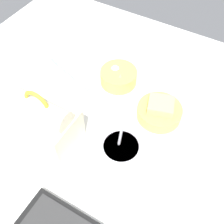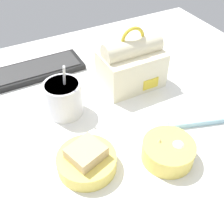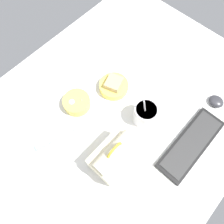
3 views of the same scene
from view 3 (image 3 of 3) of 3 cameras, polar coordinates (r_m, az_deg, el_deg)
desk_surface at (r=101.77cm, az=1.97°, el=0.31°), size 140.00×110.00×2.00cm
keyboard at (r=100.09cm, az=19.92°, el=-7.85°), size 35.50×11.86×2.10cm
lunch_bag at (r=86.70cm, az=0.59°, el=-11.34°), size 18.61×12.69×19.28cm
soup_cup at (r=95.61cm, az=8.63°, el=-0.46°), size 10.16×10.16×16.08cm
bento_bowl_sandwich at (r=103.88cm, az=0.47°, el=6.84°), size 13.73×13.73×6.61cm
bento_bowl_snacks at (r=100.78cm, az=-9.14°, el=2.46°), size 12.33×12.33×5.89cm
computer_mouse at (r=112.07cm, az=25.57°, el=2.53°), size 6.15×6.88×2.85cm
chopstick_case at (r=98.23cm, az=-13.88°, el=-6.20°), size 20.95×8.69×1.60cm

